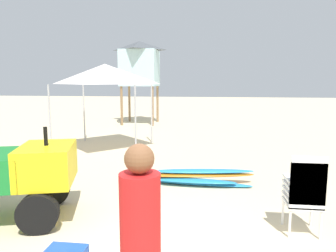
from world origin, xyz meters
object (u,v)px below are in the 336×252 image
at_px(lifeguard_near_center, 140,237).
at_px(popup_canopy, 105,74).
at_px(stacked_plastic_chairs, 305,189).
at_px(lifeguard_tower, 140,64).
at_px(surfboard_pile, 195,177).

xyz_separation_m(lifeguard_near_center, popup_canopy, (-2.77, 7.51, 1.41)).
height_order(stacked_plastic_chairs, lifeguard_tower, lifeguard_tower).
bearing_deg(lifeguard_near_center, surfboard_pile, 86.59).
relative_size(popup_canopy, lifeguard_tower, 0.65).
bearing_deg(surfboard_pile, stacked_plastic_chairs, -51.55).
bearing_deg(lifeguard_near_center, popup_canopy, 110.21).
relative_size(surfboard_pile, popup_canopy, 0.95).
bearing_deg(surfboard_pile, lifeguard_near_center, -93.41).
height_order(popup_canopy, lifeguard_tower, lifeguard_tower).
bearing_deg(surfboard_pile, lifeguard_tower, 109.08).
relative_size(stacked_plastic_chairs, lifeguard_tower, 0.29).
xyz_separation_m(lifeguard_near_center, lifeguard_tower, (-3.01, 13.76, 2.07)).
bearing_deg(lifeguard_tower, popup_canopy, -87.80).
distance_m(stacked_plastic_chairs, lifeguard_near_center, 2.97).
relative_size(surfboard_pile, lifeguard_near_center, 1.49).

